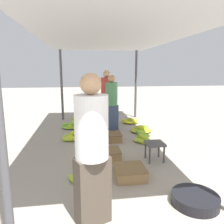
{
  "coord_description": "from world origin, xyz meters",
  "views": [
    {
      "loc": [
        -0.64,
        -1.5,
        1.72
      ],
      "look_at": [
        0.0,
        3.01,
        0.83
      ],
      "focal_mm": 35.0,
      "sensor_mm": 36.0,
      "label": 1
    }
  ],
  "objects_px": {
    "banana_pile_left_3": "(78,121)",
    "banana_pile_right_0": "(141,130)",
    "banana_pile_right_2": "(130,121)",
    "crate_mid": "(109,155)",
    "crate_far": "(112,137)",
    "shopper_walking_mid": "(107,97)",
    "stool": "(155,146)",
    "basin_black": "(195,199)",
    "vendor_foreground": "(92,149)",
    "banana_pile_left_2": "(71,126)",
    "banana_pile_left_0": "(83,176)",
    "banana_pile_left_1": "(73,137)",
    "shopper_walking_far": "(112,102)",
    "banana_pile_right_1": "(143,139)",
    "crate_near": "(130,172)"
  },
  "relations": [
    {
      "from": "banana_pile_left_2",
      "to": "shopper_walking_far",
      "type": "relative_size",
      "value": 0.38
    },
    {
      "from": "stool",
      "to": "crate_mid",
      "type": "xyz_separation_m",
      "value": [
        -0.85,
        0.17,
        -0.19
      ]
    },
    {
      "from": "vendor_foreground",
      "to": "banana_pile_left_1",
      "type": "distance_m",
      "value": 3.17
    },
    {
      "from": "banana_pile_left_3",
      "to": "crate_mid",
      "type": "distance_m",
      "value": 3.08
    },
    {
      "from": "stool",
      "to": "banana_pile_right_2",
      "type": "relative_size",
      "value": 0.64
    },
    {
      "from": "banana_pile_left_0",
      "to": "shopper_walking_mid",
      "type": "bearing_deg",
      "value": 77.15
    },
    {
      "from": "crate_near",
      "to": "shopper_walking_far",
      "type": "bearing_deg",
      "value": 88.01
    },
    {
      "from": "banana_pile_left_1",
      "to": "crate_far",
      "type": "bearing_deg",
      "value": -13.73
    },
    {
      "from": "vendor_foreground",
      "to": "stool",
      "type": "relative_size",
      "value": 4.67
    },
    {
      "from": "vendor_foreground",
      "to": "banana_pile_left_1",
      "type": "bearing_deg",
      "value": 96.11
    },
    {
      "from": "banana_pile_left_3",
      "to": "crate_far",
      "type": "xyz_separation_m",
      "value": [
        0.85,
        -1.91,
        0.02
      ]
    },
    {
      "from": "basin_black",
      "to": "shopper_walking_mid",
      "type": "xyz_separation_m",
      "value": [
        -0.65,
        4.27,
        0.81
      ]
    },
    {
      "from": "banana_pile_left_2",
      "to": "crate_far",
      "type": "distance_m",
      "value": 1.68
    },
    {
      "from": "vendor_foreground",
      "to": "banana_pile_left_3",
      "type": "height_order",
      "value": "vendor_foreground"
    },
    {
      "from": "banana_pile_left_2",
      "to": "crate_mid",
      "type": "height_order",
      "value": "banana_pile_left_2"
    },
    {
      "from": "crate_far",
      "to": "banana_pile_left_1",
      "type": "bearing_deg",
      "value": 166.27
    },
    {
      "from": "vendor_foreground",
      "to": "crate_near",
      "type": "xyz_separation_m",
      "value": [
        0.64,
        0.95,
        -0.78
      ]
    },
    {
      "from": "shopper_walking_far",
      "to": "banana_pile_right_0",
      "type": "bearing_deg",
      "value": -21.86
    },
    {
      "from": "crate_near",
      "to": "shopper_walking_far",
      "type": "height_order",
      "value": "shopper_walking_far"
    },
    {
      "from": "banana_pile_right_0",
      "to": "crate_near",
      "type": "bearing_deg",
      "value": -109.26
    },
    {
      "from": "stool",
      "to": "basin_black",
      "type": "bearing_deg",
      "value": -87.23
    },
    {
      "from": "banana_pile_left_0",
      "to": "banana_pile_right_2",
      "type": "relative_size",
      "value": 0.84
    },
    {
      "from": "basin_black",
      "to": "banana_pile_left_3",
      "type": "height_order",
      "value": "banana_pile_left_3"
    },
    {
      "from": "vendor_foreground",
      "to": "banana_pile_left_0",
      "type": "bearing_deg",
      "value": 95.8
    },
    {
      "from": "banana_pile_right_2",
      "to": "crate_mid",
      "type": "relative_size",
      "value": 1.33
    },
    {
      "from": "shopper_walking_mid",
      "to": "shopper_walking_far",
      "type": "relative_size",
      "value": 1.08
    },
    {
      "from": "banana_pile_right_0",
      "to": "banana_pile_right_2",
      "type": "height_order",
      "value": "banana_pile_right_0"
    },
    {
      "from": "stool",
      "to": "banana_pile_left_2",
      "type": "height_order",
      "value": "stool"
    },
    {
      "from": "banana_pile_left_2",
      "to": "banana_pile_right_2",
      "type": "xyz_separation_m",
      "value": [
        1.86,
        0.38,
        -0.01
      ]
    },
    {
      "from": "shopper_walking_far",
      "to": "banana_pile_left_0",
      "type": "bearing_deg",
      "value": -106.87
    },
    {
      "from": "banana_pile_left_1",
      "to": "crate_far",
      "type": "distance_m",
      "value": 0.97
    },
    {
      "from": "vendor_foreground",
      "to": "banana_pile_left_1",
      "type": "relative_size",
      "value": 2.93
    },
    {
      "from": "crate_mid",
      "to": "banana_pile_right_1",
      "type": "bearing_deg",
      "value": 45.12
    },
    {
      "from": "banana_pile_left_1",
      "to": "shopper_walking_far",
      "type": "distance_m",
      "value": 1.5
    },
    {
      "from": "banana_pile_right_0",
      "to": "shopper_walking_far",
      "type": "distance_m",
      "value": 1.12
    },
    {
      "from": "banana_pile_left_2",
      "to": "shopper_walking_mid",
      "type": "bearing_deg",
      "value": 14.34
    },
    {
      "from": "banana_pile_left_0",
      "to": "banana_pile_left_3",
      "type": "distance_m",
      "value": 3.73
    },
    {
      "from": "banana_pile_right_1",
      "to": "basin_black",
      "type": "bearing_deg",
      "value": -90.3
    },
    {
      "from": "vendor_foreground",
      "to": "banana_pile_left_1",
      "type": "xyz_separation_m",
      "value": [
        -0.33,
        3.05,
        -0.81
      ]
    },
    {
      "from": "banana_pile_left_3",
      "to": "banana_pile_right_0",
      "type": "xyz_separation_m",
      "value": [
        1.75,
        -1.26,
        -0.01
      ]
    },
    {
      "from": "banana_pile_right_2",
      "to": "shopper_walking_far",
      "type": "bearing_deg",
      "value": -133.74
    },
    {
      "from": "stool",
      "to": "banana_pile_right_1",
      "type": "bearing_deg",
      "value": 85.77
    },
    {
      "from": "banana_pile_left_0",
      "to": "crate_mid",
      "type": "bearing_deg",
      "value": 54.47
    },
    {
      "from": "crate_far",
      "to": "shopper_walking_mid",
      "type": "height_order",
      "value": "shopper_walking_mid"
    },
    {
      "from": "crate_near",
      "to": "stool",
      "type": "bearing_deg",
      "value": 44.26
    },
    {
      "from": "banana_pile_left_0",
      "to": "crate_far",
      "type": "bearing_deg",
      "value": 68.51
    },
    {
      "from": "banana_pile_left_2",
      "to": "banana_pile_left_3",
      "type": "xyz_separation_m",
      "value": [
        0.18,
        0.58,
        0.0
      ]
    },
    {
      "from": "stool",
      "to": "banana_pile_right_0",
      "type": "height_order",
      "value": "stool"
    },
    {
      "from": "vendor_foreground",
      "to": "banana_pile_left_2",
      "type": "bearing_deg",
      "value": 95.67
    },
    {
      "from": "banana_pile_right_2",
      "to": "crate_near",
      "type": "height_order",
      "value": "crate_near"
    }
  ]
}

